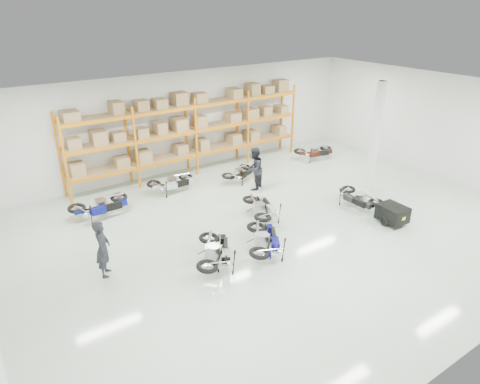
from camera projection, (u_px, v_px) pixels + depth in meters
room at (283, 167)px, 14.18m from camera, size 18.00×18.00×18.00m
pallet_rack at (191, 124)px, 19.04m from camera, size 11.28×0.98×3.62m
structural_column at (375, 138)px, 17.22m from camera, size 0.25×0.25×4.50m
moto_blue_centre at (265, 237)px, 13.31m from camera, size 1.80×2.09×1.22m
moto_silver_left at (262, 205)px, 15.43m from camera, size 1.42×1.98×1.16m
moto_black_far_left at (216, 248)px, 12.69m from camera, size 1.79×2.09×1.22m
moto_touring_right at (358, 195)px, 16.31m from camera, size 0.90×1.72×1.10m
trailer at (392, 213)px, 15.15m from camera, size 0.86×1.63×0.68m
moto_back_a at (100, 202)px, 15.56m from camera, size 1.93×1.01×1.23m
moto_back_b at (172, 180)px, 17.65m from camera, size 1.74×0.88×1.12m
moto_back_c at (240, 170)px, 18.76m from camera, size 1.74×1.29×1.01m
moto_back_d at (315, 149)px, 21.24m from camera, size 1.92×1.28×1.14m
person_left at (103, 249)px, 12.13m from camera, size 0.65×0.75×1.74m
person_back at (254, 169)px, 17.76m from camera, size 1.11×1.05×1.82m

